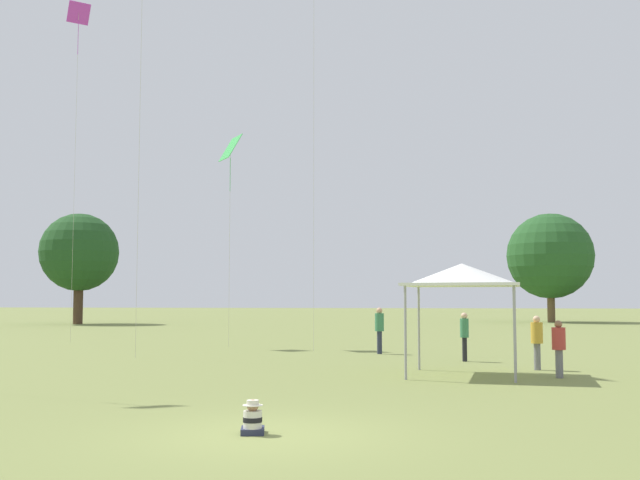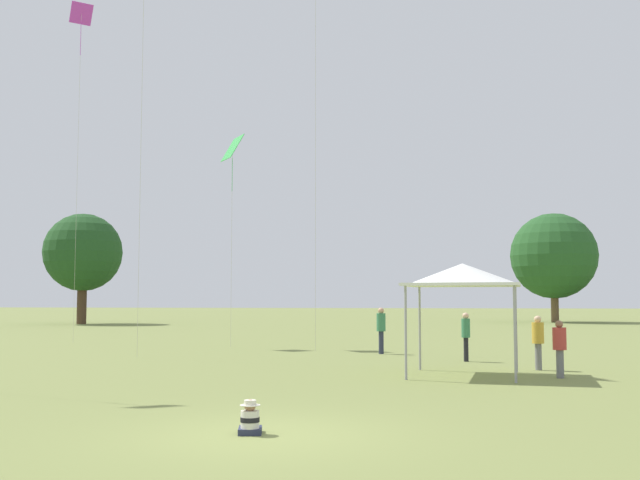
% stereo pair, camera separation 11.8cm
% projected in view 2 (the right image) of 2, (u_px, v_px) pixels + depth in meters
% --- Properties ---
extents(ground_plane, '(300.00, 300.00, 0.00)m').
position_uv_depth(ground_plane, '(265.00, 435.00, 11.97)').
color(ground_plane, olive).
extents(seated_toddler, '(0.45, 0.53, 0.56)m').
position_uv_depth(seated_toddler, '(250.00, 420.00, 12.09)').
color(seated_toddler, '#282D47').
rests_on(seated_toddler, ground).
extents(person_standing_0, '(0.43, 0.43, 1.65)m').
position_uv_depth(person_standing_0, '(538.00, 338.00, 22.85)').
color(person_standing_0, slate).
rests_on(person_standing_0, ground).
extents(person_standing_2, '(0.42, 0.42, 1.69)m').
position_uv_depth(person_standing_2, '(466.00, 332.00, 25.94)').
color(person_standing_2, black).
rests_on(person_standing_2, ground).
extents(person_standing_3, '(0.41, 0.41, 1.81)m').
position_uv_depth(person_standing_3, '(381.00, 326.00, 29.46)').
color(person_standing_3, '#282D42').
rests_on(person_standing_3, ground).
extents(person_standing_4, '(0.52, 0.52, 1.58)m').
position_uv_depth(person_standing_4, '(560.00, 344.00, 20.58)').
color(person_standing_4, slate).
rests_on(person_standing_4, ground).
extents(canopy_tent, '(3.56, 3.56, 3.18)m').
position_uv_depth(canopy_tent, '(463.00, 275.00, 21.32)').
color(canopy_tent, white).
rests_on(canopy_tent, ground).
extents(kite_2, '(1.19, 1.13, 17.07)m').
position_uv_depth(kite_2, '(81.00, 26.00, 37.88)').
color(kite_2, '#B738C6').
rests_on(kite_2, ground).
extents(kite_3, '(1.31, 1.47, 9.65)m').
position_uv_depth(kite_3, '(232.00, 151.00, 34.34)').
color(kite_3, green).
rests_on(kite_3, ground).
extents(distant_tree_0, '(7.78, 7.78, 9.91)m').
position_uv_depth(distant_tree_0, '(554.00, 256.00, 68.00)').
color(distant_tree_0, brown).
rests_on(distant_tree_0, ground).
extents(distant_tree_1, '(6.60, 6.60, 9.37)m').
position_uv_depth(distant_tree_1, '(83.00, 253.00, 63.57)').
color(distant_tree_1, '#473323').
rests_on(distant_tree_1, ground).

